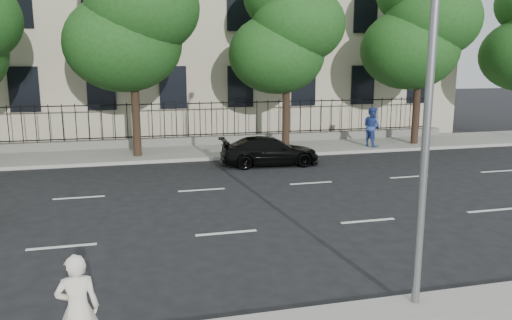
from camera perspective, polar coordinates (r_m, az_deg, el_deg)
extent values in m
plane|color=black|center=(10.76, -0.83, -12.68)|extent=(120.00, 120.00, 0.00)
cube|color=gray|center=(24.06, -8.62, 0.87)|extent=(60.00, 4.00, 0.15)
cube|color=slate|center=(25.68, -9.02, 2.14)|extent=(30.00, 0.50, 0.40)
cube|color=black|center=(25.64, -9.04, 2.80)|extent=(28.80, 0.05, 0.05)
cube|color=black|center=(25.46, -9.15, 6.37)|extent=(28.80, 0.05, 0.05)
cylinder|color=slate|center=(8.70, 19.30, 9.21)|extent=(0.14, 0.14, 8.00)
cylinder|color=#382619|center=(22.91, -13.54, 4.56)|extent=(0.36, 0.36, 3.32)
ellipsoid|color=#1E4416|center=(23.08, -14.95, 12.71)|extent=(5.13, 5.13, 4.21)
ellipsoid|color=#1E4416|center=(22.69, -12.79, 16.61)|extent=(4.86, 4.86, 4.00)
cylinder|color=#382619|center=(24.05, 3.44, 4.87)|extent=(0.36, 0.36, 3.08)
ellipsoid|color=#1E4416|center=(24.07, 2.38, 11.99)|extent=(4.56, 4.56, 3.74)
ellipsoid|color=#1E4416|center=(23.92, 4.90, 15.13)|extent=(4.32, 4.32, 3.55)
cylinder|color=#382619|center=(27.00, 17.81, 5.20)|extent=(0.36, 0.36, 3.22)
ellipsoid|color=#1E4416|center=(26.92, 17.14, 11.99)|extent=(4.94, 4.94, 4.06)
ellipsoid|color=#1E4416|center=(27.05, 19.57, 14.88)|extent=(4.68, 4.68, 3.85)
imported|color=black|center=(21.14, 1.57, 1.03)|extent=(4.28, 1.91, 1.22)
imported|color=silver|center=(7.69, -19.69, -15.75)|extent=(0.61, 0.42, 1.62)
imported|color=#29408F|center=(25.55, 13.08, 3.72)|extent=(1.00, 1.14, 1.97)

